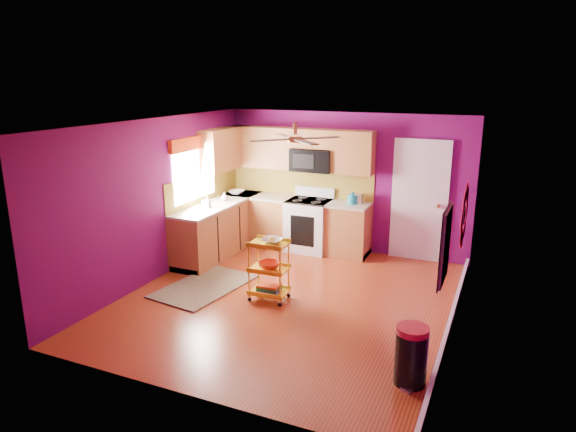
% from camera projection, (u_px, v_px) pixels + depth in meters
% --- Properties ---
extents(ground, '(5.00, 5.00, 0.00)m').
position_uv_depth(ground, '(289.00, 300.00, 7.36)').
color(ground, maroon).
rests_on(ground, ground).
extents(room_envelope, '(4.54, 5.04, 2.52)m').
position_uv_depth(room_envelope, '(291.00, 189.00, 6.92)').
color(room_envelope, '#610B54').
rests_on(room_envelope, ground).
extents(lower_cabinets, '(2.81, 2.31, 0.94)m').
position_uv_depth(lower_cabinets, '(261.00, 227.00, 9.38)').
color(lower_cabinets, brown).
rests_on(lower_cabinets, ground).
extents(electric_range, '(0.76, 0.66, 1.13)m').
position_uv_depth(electric_range, '(309.00, 224.00, 9.37)').
color(electric_range, white).
rests_on(electric_range, ground).
extents(upper_cabinetry, '(2.80, 2.30, 1.26)m').
position_uv_depth(upper_cabinetry, '(274.00, 151.00, 9.29)').
color(upper_cabinetry, brown).
rests_on(upper_cabinetry, ground).
extents(left_window, '(0.08, 1.35, 1.08)m').
position_uv_depth(left_window, '(194.00, 159.00, 8.69)').
color(left_window, white).
rests_on(left_window, ground).
extents(panel_door, '(0.95, 0.11, 2.15)m').
position_uv_depth(panel_door, '(419.00, 202.00, 8.75)').
color(panel_door, white).
rests_on(panel_door, ground).
extents(right_wall_art, '(0.04, 2.74, 1.04)m').
position_uv_depth(right_wall_art, '(457.00, 227.00, 5.82)').
color(right_wall_art, black).
rests_on(right_wall_art, ground).
extents(ceiling_fan, '(1.01, 1.01, 0.26)m').
position_uv_depth(ceiling_fan, '(295.00, 138.00, 6.94)').
color(ceiling_fan, '#BF8C3F').
rests_on(ceiling_fan, ground).
extents(shag_rug, '(1.15, 1.66, 0.02)m').
position_uv_depth(shag_rug, '(204.00, 286.00, 7.80)').
color(shag_rug, black).
rests_on(shag_rug, ground).
extents(rolling_cart, '(0.55, 0.41, 0.96)m').
position_uv_depth(rolling_cart, '(269.00, 267.00, 7.25)').
color(rolling_cart, gold).
rests_on(rolling_cart, ground).
extents(trash_can, '(0.44, 0.44, 0.64)m').
position_uv_depth(trash_can, '(411.00, 356.00, 5.28)').
color(trash_can, black).
rests_on(trash_can, ground).
extents(teal_kettle, '(0.18, 0.18, 0.21)m').
position_uv_depth(teal_kettle, '(353.00, 199.00, 8.96)').
color(teal_kettle, teal).
rests_on(teal_kettle, lower_cabinets).
extents(toaster, '(0.22, 0.15, 0.18)m').
position_uv_depth(toaster, '(356.00, 198.00, 8.99)').
color(toaster, beige).
rests_on(toaster, lower_cabinets).
extents(soap_bottle_a, '(0.09, 0.09, 0.20)m').
position_uv_depth(soap_bottle_a, '(208.00, 202.00, 8.71)').
color(soap_bottle_a, '#EA3F72').
rests_on(soap_bottle_a, lower_cabinets).
extents(soap_bottle_b, '(0.13, 0.13, 0.16)m').
position_uv_depth(soap_bottle_b, '(224.00, 196.00, 9.18)').
color(soap_bottle_b, white).
rests_on(soap_bottle_b, lower_cabinets).
extents(counter_dish, '(0.28, 0.28, 0.07)m').
position_uv_depth(counter_dish, '(237.00, 192.00, 9.73)').
color(counter_dish, white).
rests_on(counter_dish, lower_cabinets).
extents(counter_cup, '(0.13, 0.13, 0.10)m').
position_uv_depth(counter_cup, '(205.00, 203.00, 8.85)').
color(counter_cup, white).
rests_on(counter_cup, lower_cabinets).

